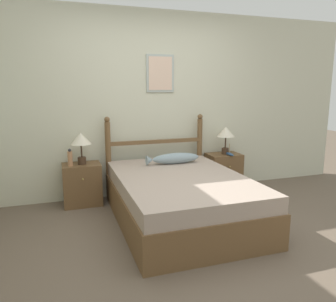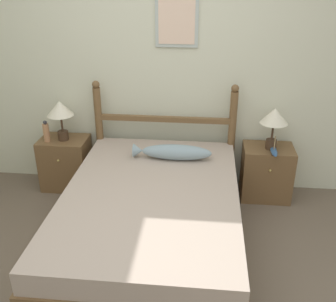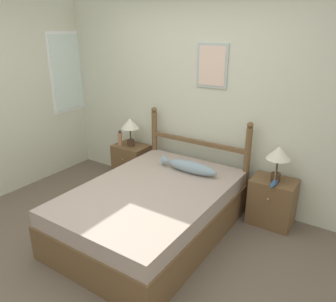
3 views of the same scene
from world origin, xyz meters
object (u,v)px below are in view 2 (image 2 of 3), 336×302
at_px(bed, 152,219).
at_px(nightstand_left, 66,163).
at_px(model_boat, 274,151).
at_px(bottle, 46,132).
at_px(table_lamp_left, 60,111).
at_px(table_lamp_right, 274,119).
at_px(fish_pillow, 173,152).
at_px(nightstand_right, 266,172).

bearing_deg(bed, nightstand_left, 138.87).
relative_size(bed, model_boat, 8.43).
distance_m(bottle, model_boat, 2.22).
relative_size(bed, bottle, 9.15).
distance_m(bed, table_lamp_left, 1.47).
bearing_deg(table_lamp_right, model_boat, -80.72).
relative_size(model_boat, fish_pillow, 0.34).
xyz_separation_m(table_lamp_left, model_boat, (2.07, -0.10, -0.29)).
bearing_deg(nightstand_left, fish_pillow, -15.55).
bearing_deg(table_lamp_left, nightstand_right, 0.32).
relative_size(nightstand_left, fish_pillow, 0.76).
bearing_deg(bed, table_lamp_left, 138.93).
height_order(nightstand_right, table_lamp_left, table_lamp_left).
height_order(nightstand_right, bottle, bottle).
height_order(nightstand_left, nightstand_right, same).
relative_size(nightstand_left, model_boat, 2.25).
bearing_deg(table_lamp_right, nightstand_right, 117.74).
bearing_deg(table_lamp_right, fish_pillow, -161.68).
bearing_deg(bottle, fish_pillow, -10.95).
height_order(bottle, model_boat, bottle).
bearing_deg(fish_pillow, bed, -102.01).
height_order(nightstand_right, fish_pillow, fish_pillow).
distance_m(nightstand_left, table_lamp_left, 0.58).
relative_size(table_lamp_left, model_boat, 1.68).
relative_size(table_lamp_right, bottle, 1.83).
bearing_deg(bed, nightstand_right, 41.13).
relative_size(nightstand_right, table_lamp_right, 1.34).
xyz_separation_m(nightstand_right, model_boat, (0.02, -0.11, 0.29)).
relative_size(bed, table_lamp_left, 5.00).
height_order(nightstand_right, model_boat, model_boat).
bearing_deg(nightstand_right, table_lamp_left, -179.68).
distance_m(nightstand_right, table_lamp_right, 0.58).
xyz_separation_m(bottle, fish_pillow, (1.29, -0.25, -0.04)).
bearing_deg(model_boat, bed, -143.28).
distance_m(table_lamp_left, fish_pillow, 1.21).
bearing_deg(bottle, table_lamp_right, 1.40).
height_order(bed, bottle, bottle).
height_order(nightstand_right, table_lamp_right, table_lamp_right).
xyz_separation_m(bed, model_boat, (1.05, 0.79, 0.30)).
distance_m(bed, model_boat, 1.35).
bearing_deg(bed, table_lamp_right, 40.32).
bearing_deg(model_boat, table_lamp_right, 99.28).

